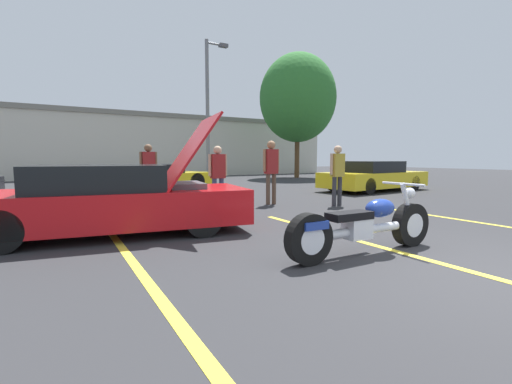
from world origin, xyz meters
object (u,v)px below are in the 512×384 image
object	(u,v)px
spectator_by_show_car	(218,172)
spectator_far_lot	(149,168)
tree_background	(298,98)
show_car_hood_open	(113,201)
spectator_midground	(271,166)
light_pole	(209,106)
parked_car_right_row	(373,177)
parked_car_mid_row	(156,178)
spectator_near_motorcycle	(337,170)
motorcycle	(364,226)

from	to	relation	value
spectator_by_show_car	spectator_far_lot	xyz separation A→B (m)	(-1.22, 2.31, 0.07)
tree_background	show_car_hood_open	distance (m)	18.65
spectator_midground	spectator_by_show_car	bearing A→B (deg)	178.43
light_pole	spectator_far_lot	world-z (taller)	light_pole
tree_background	show_car_hood_open	xyz separation A→B (m)	(-13.23, -12.29, -4.68)
parked_car_right_row	spectator_far_lot	world-z (taller)	spectator_far_lot
parked_car_right_row	spectator_far_lot	xyz separation A→B (m)	(-8.63, 0.99, 0.46)
parked_car_mid_row	spectator_far_lot	xyz separation A→B (m)	(-1.02, -3.20, 0.49)
light_pole	spectator_near_motorcycle	bearing A→B (deg)	-90.73
motorcycle	spectator_far_lot	xyz separation A→B (m)	(-1.17, 7.26, 0.64)
tree_background	spectator_far_lot	size ratio (longest dim) A/B	4.74
light_pole	spectator_by_show_car	distance (m)	9.21
motorcycle	parked_car_mid_row	xyz separation A→B (m)	(-0.15, 10.46, 0.15)
tree_background	spectator_midground	world-z (taller)	tree_background
motorcycle	light_pole	bearing A→B (deg)	77.34
parked_car_right_row	parked_car_mid_row	distance (m)	8.68
spectator_by_show_car	spectator_midground	distance (m)	1.62
spectator_by_show_car	spectator_far_lot	distance (m)	2.61
parked_car_right_row	spectator_midground	world-z (taller)	spectator_midground
spectator_midground	show_car_hood_open	bearing A→B (deg)	-157.15
tree_background	spectator_midground	size ratio (longest dim) A/B	4.55
light_pole	spectator_midground	world-z (taller)	light_pole
light_pole	motorcycle	world-z (taller)	light_pole
spectator_near_motorcycle	spectator_by_show_car	size ratio (longest dim) A/B	1.02
parked_car_mid_row	spectator_midground	distance (m)	5.87
tree_background	show_car_hood_open	size ratio (longest dim) A/B	1.72
spectator_near_motorcycle	spectator_by_show_car	world-z (taller)	spectator_near_motorcycle
parked_car_mid_row	motorcycle	bearing A→B (deg)	-103.38
spectator_near_motorcycle	spectator_far_lot	xyz separation A→B (m)	(-4.28, 3.48, 0.05)
tree_background	spectator_near_motorcycle	size ratio (longest dim) A/B	4.95
motorcycle	parked_car_right_row	xyz separation A→B (m)	(7.46, 6.27, 0.18)
show_car_hood_open	spectator_far_lot	bearing A→B (deg)	79.02
show_car_hood_open	spectator_by_show_car	distance (m)	3.41
tree_background	spectator_far_lot	distance (m)	14.79
spectator_by_show_car	motorcycle	bearing A→B (deg)	-90.61
parked_car_right_row	show_car_hood_open	bearing A→B (deg)	-166.62
light_pole	show_car_hood_open	bearing A→B (deg)	-120.80
light_pole	tree_background	xyz separation A→B (m)	(7.25, 2.26, 1.33)
motorcycle	parked_car_mid_row	distance (m)	10.47
motorcycle	spectator_by_show_car	world-z (taller)	spectator_by_show_car
tree_background	spectator_near_motorcycle	world-z (taller)	tree_background
light_pole	parked_car_right_row	distance (m)	8.69
show_car_hood_open	spectator_far_lot	world-z (taller)	show_car_hood_open
motorcycle	spectator_near_motorcycle	bearing A→B (deg)	51.78
light_pole	spectator_midground	distance (m)	8.79
spectator_midground	spectator_far_lot	xyz separation A→B (m)	(-2.84, 2.35, -0.05)
show_car_hood_open	light_pole	bearing A→B (deg)	68.75
spectator_far_lot	parked_car_mid_row	bearing A→B (deg)	72.35
light_pole	tree_background	bearing A→B (deg)	17.32
motorcycle	parked_car_mid_row	world-z (taller)	parked_car_mid_row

